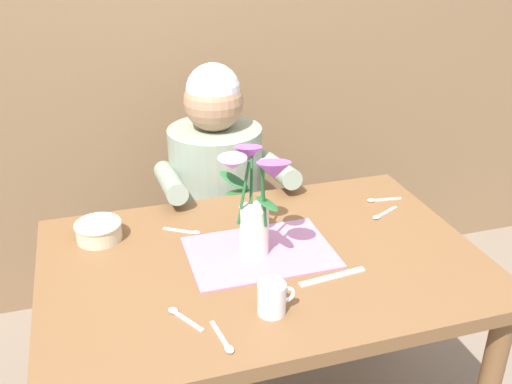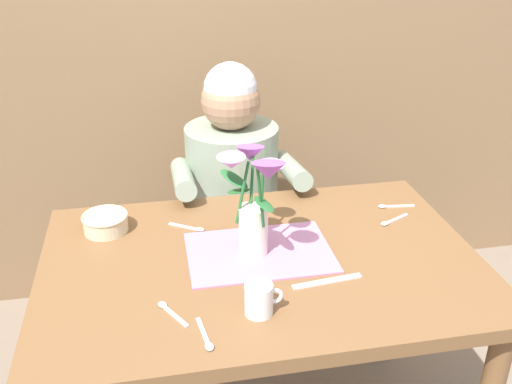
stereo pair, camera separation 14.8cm
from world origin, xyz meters
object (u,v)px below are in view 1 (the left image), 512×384
object	(u,v)px
flower_vase	(255,198)
seated_person	(218,213)
ceramic_bowl	(99,230)
dinner_knife	(332,277)
ceramic_mug	(272,298)

from	to	relation	value
flower_vase	seated_person	bearing A→B (deg)	87.21
seated_person	ceramic_bowl	xyz separation A→B (m)	(-0.44, -0.38, 0.21)
seated_person	dinner_knife	world-z (taller)	seated_person
dinner_knife	ceramic_mug	size ratio (longest dim) A/B	2.04
seated_person	ceramic_bowl	bearing A→B (deg)	-137.78
ceramic_mug	seated_person	bearing A→B (deg)	85.67
seated_person	dinner_knife	xyz separation A→B (m)	(0.13, -0.76, 0.18)
ceramic_bowl	dinner_knife	bearing A→B (deg)	-33.50
flower_vase	ceramic_bowl	xyz separation A→B (m)	(-0.41, 0.21, -0.15)
seated_person	flower_vase	xyz separation A→B (m)	(-0.03, -0.59, 0.35)
ceramic_bowl	ceramic_mug	distance (m)	0.60
flower_vase	ceramic_bowl	world-z (taller)	flower_vase
flower_vase	dinner_knife	bearing A→B (deg)	-45.66
seated_person	flower_vase	bearing A→B (deg)	-91.58
ceramic_mug	flower_vase	bearing A→B (deg)	82.11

